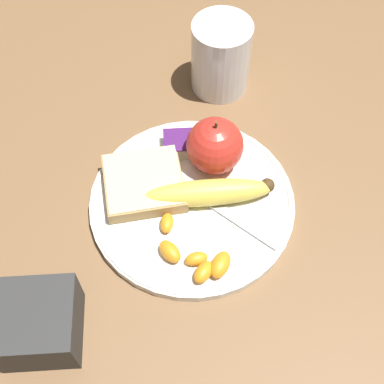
{
  "coord_description": "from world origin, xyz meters",
  "views": [
    {
      "loc": [
        0.02,
        0.34,
        0.58
      ],
      "look_at": [
        0.0,
        0.0,
        0.03
      ],
      "focal_mm": 50.0,
      "sensor_mm": 36.0,
      "label": 1
    }
  ],
  "objects": [
    {
      "name": "apple",
      "position": [
        -0.03,
        -0.06,
        0.05
      ],
      "size": [
        0.07,
        0.07,
        0.08
      ],
      "color": "red",
      "rests_on": "plate"
    },
    {
      "name": "fork",
      "position": [
        -0.01,
        -0.0,
        0.01
      ],
      "size": [
        0.15,
        0.14,
        0.0
      ],
      "rotation": [
        0.0,
        0.0,
        11.84
      ],
      "color": "#B2B2B7",
      "rests_on": "plate"
    },
    {
      "name": "condiment_caddy",
      "position": [
        0.17,
        0.15,
        0.03
      ],
      "size": [
        0.08,
        0.08,
        0.06
      ],
      "color": "#2D2D2D",
      "rests_on": "ground_plane"
    },
    {
      "name": "orange_segment_4",
      "position": [
        -0.03,
        0.09,
        0.02
      ],
      "size": [
        0.04,
        0.04,
        0.02
      ],
      "color": "orange",
      "rests_on": "plate"
    },
    {
      "name": "orange_segment_2",
      "position": [
        -0.01,
        0.1,
        0.02
      ],
      "size": [
        0.03,
        0.03,
        0.02
      ],
      "color": "orange",
      "rests_on": "plate"
    },
    {
      "name": "orange_segment_1",
      "position": [
        -0.0,
        0.08,
        0.02
      ],
      "size": [
        0.03,
        0.02,
        0.01
      ],
      "color": "orange",
      "rests_on": "plate"
    },
    {
      "name": "plate",
      "position": [
        0.0,
        0.0,
        0.01
      ],
      "size": [
        0.26,
        0.26,
        0.01
      ],
      "color": "white",
      "rests_on": "ground_plane"
    },
    {
      "name": "jam_packet",
      "position": [
        0.01,
        -0.08,
        0.02
      ],
      "size": [
        0.05,
        0.04,
        0.02
      ],
      "color": "silver",
      "rests_on": "plate"
    },
    {
      "name": "orange_segment_0",
      "position": [
        0.03,
        0.03,
        0.02
      ],
      "size": [
        0.02,
        0.03,
        0.01
      ],
      "color": "orange",
      "rests_on": "plate"
    },
    {
      "name": "ground_plane",
      "position": [
        0.0,
        0.0,
        0.0
      ],
      "size": [
        3.0,
        3.0,
        0.0
      ],
      "primitive_type": "plane",
      "color": "brown"
    },
    {
      "name": "orange_segment_3",
      "position": [
        0.03,
        0.07,
        0.02
      ],
      "size": [
        0.03,
        0.04,
        0.02
      ],
      "color": "orange",
      "rests_on": "plate"
    },
    {
      "name": "banana",
      "position": [
        -0.02,
        -0.0,
        0.03
      ],
      "size": [
        0.16,
        0.04,
        0.03
      ],
      "color": "#E0CC4C",
      "rests_on": "plate"
    },
    {
      "name": "bread_slice",
      "position": [
        0.06,
        -0.02,
        0.02
      ],
      "size": [
        0.11,
        0.1,
        0.02
      ],
      "color": "#AB8751",
      "rests_on": "plate"
    },
    {
      "name": "juice_glass",
      "position": [
        -0.05,
        -0.21,
        0.05
      ],
      "size": [
        0.08,
        0.08,
        0.11
      ],
      "color": "silver",
      "rests_on": "ground_plane"
    }
  ]
}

